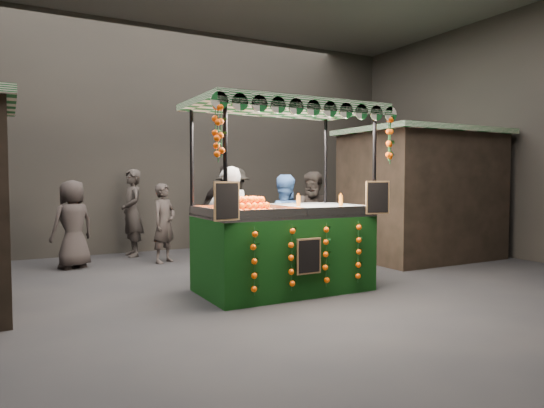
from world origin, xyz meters
TOP-DOWN VIEW (x-y plane):
  - ground at (0.00, 0.00)m, footprint 12.00×12.00m
  - market_hall at (0.00, 0.00)m, footprint 12.10×10.10m
  - neighbour_stall_right at (4.40, 1.50)m, footprint 3.00×2.20m
  - juice_stall at (0.47, 0.22)m, footprint 2.76×1.62m
  - vendor_grey at (0.05, 1.25)m, footprint 0.75×0.59m
  - vendor_blue at (1.08, 1.34)m, footprint 1.01×0.91m
  - shopper_0 at (-0.39, 3.38)m, footprint 0.66×0.61m
  - shopper_1 at (2.03, 1.80)m, footprint 1.08×1.05m
  - shopper_2 at (1.20, 4.06)m, footprint 1.22×0.84m
  - shopper_3 at (0.96, 3.18)m, footprint 1.38×1.21m
  - shopper_4 at (-2.01, 3.57)m, footprint 0.92×0.78m
  - shopper_5 at (4.19, 2.99)m, footprint 1.28×1.74m
  - shopper_6 at (-0.76, 4.45)m, footprint 0.47×0.69m

SIDE VIEW (x-z plane):
  - ground at x=0.00m, z-range 0.00..0.00m
  - shopper_0 at x=-0.39m, z-range 0.00..1.52m
  - shopper_4 at x=-2.01m, z-range 0.00..1.59m
  - juice_stall at x=0.47m, z-range -0.50..2.17m
  - vendor_blue at x=1.08m, z-range 0.00..1.68m
  - shopper_1 at x=2.03m, z-range 0.00..1.75m
  - vendor_grey at x=0.05m, z-range 0.00..1.81m
  - shopper_6 at x=-0.76m, z-range 0.00..1.81m
  - shopper_5 at x=4.19m, z-range 0.00..1.83m
  - shopper_3 at x=0.96m, z-range 0.00..1.85m
  - shopper_2 at x=1.20m, z-range 0.00..1.92m
  - neighbour_stall_right at x=4.40m, z-range 0.01..2.61m
  - market_hall at x=0.00m, z-range 0.86..5.91m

